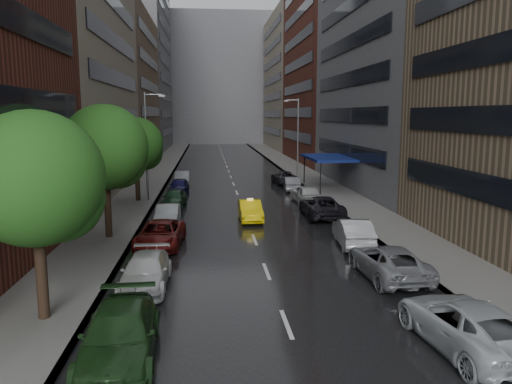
% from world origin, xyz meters
% --- Properties ---
extents(ground, '(220.00, 220.00, 0.00)m').
position_xyz_m(ground, '(0.00, 0.00, 0.00)').
color(ground, gray).
rests_on(ground, ground).
extents(road, '(14.00, 140.00, 0.01)m').
position_xyz_m(road, '(0.00, 50.00, 0.01)').
color(road, black).
rests_on(road, ground).
extents(sidewalk_left, '(4.00, 140.00, 0.15)m').
position_xyz_m(sidewalk_left, '(-9.00, 50.00, 0.07)').
color(sidewalk_left, gray).
rests_on(sidewalk_left, ground).
extents(sidewalk_right, '(4.00, 140.00, 0.15)m').
position_xyz_m(sidewalk_right, '(9.00, 50.00, 0.07)').
color(sidewalk_right, gray).
rests_on(sidewalk_right, ground).
extents(buildings_left, '(8.00, 108.00, 38.00)m').
position_xyz_m(buildings_left, '(-15.00, 58.79, 15.99)').
color(buildings_left, maroon).
rests_on(buildings_left, ground).
extents(buildings_right, '(8.05, 109.10, 36.00)m').
position_xyz_m(buildings_right, '(15.00, 56.70, 15.03)').
color(buildings_right, '#937A5B').
rests_on(buildings_right, ground).
extents(building_far, '(40.00, 14.00, 32.00)m').
position_xyz_m(building_far, '(0.00, 118.00, 16.00)').
color(building_far, slate).
rests_on(building_far, ground).
extents(tree_near, '(4.72, 4.72, 7.53)m').
position_xyz_m(tree_near, '(-8.60, 5.07, 5.15)').
color(tree_near, '#382619').
rests_on(tree_near, ground).
extents(tree_mid, '(4.99, 4.99, 7.95)m').
position_xyz_m(tree_mid, '(-8.60, 17.09, 5.44)').
color(tree_mid, '#382619').
rests_on(tree_mid, ground).
extents(tree_far, '(4.47, 4.47, 7.12)m').
position_xyz_m(tree_far, '(-8.60, 29.81, 4.87)').
color(tree_far, '#382619').
rests_on(tree_far, ground).
extents(taxi, '(1.55, 4.30, 1.41)m').
position_xyz_m(taxi, '(0.21, 21.50, 0.71)').
color(taxi, yellow).
rests_on(taxi, ground).
extents(parked_cars_left, '(2.79, 42.94, 1.57)m').
position_xyz_m(parked_cars_left, '(-5.40, 17.94, 0.72)').
color(parked_cars_left, '#1D3D1B').
rests_on(parked_cars_left, ground).
extents(parked_cars_right, '(3.08, 43.35, 1.57)m').
position_xyz_m(parked_cars_right, '(5.40, 18.66, 0.75)').
color(parked_cars_right, silver).
rests_on(parked_cars_right, ground).
extents(street_lamp_left, '(1.74, 0.22, 9.00)m').
position_xyz_m(street_lamp_left, '(-7.72, 30.00, 4.89)').
color(street_lamp_left, gray).
rests_on(street_lamp_left, sidewalk_left).
extents(street_lamp_right, '(1.74, 0.22, 9.00)m').
position_xyz_m(street_lamp_right, '(7.72, 45.00, 4.89)').
color(street_lamp_right, gray).
rests_on(street_lamp_right, sidewalk_right).
extents(awning, '(4.00, 8.00, 3.12)m').
position_xyz_m(awning, '(8.98, 35.00, 3.13)').
color(awning, navy).
rests_on(awning, sidewalk_right).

